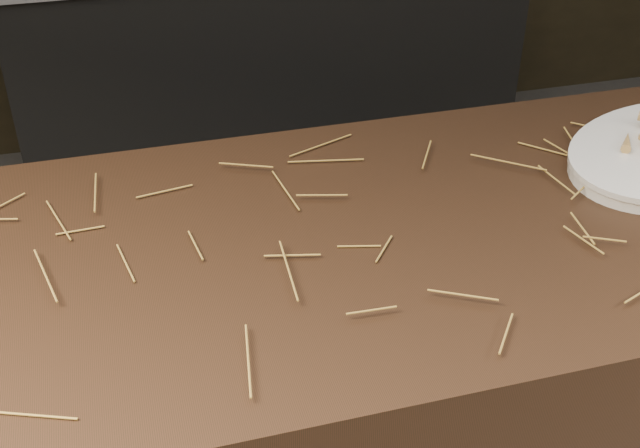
{
  "coord_description": "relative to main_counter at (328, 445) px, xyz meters",
  "views": [
    {
      "loc": [
        -0.27,
        -0.63,
        1.56
      ],
      "look_at": [
        -0.03,
        0.25,
        0.96
      ],
      "focal_mm": 45.0,
      "sensor_mm": 36.0,
      "label": 1
    }
  ],
  "objects": [
    {
      "name": "back_counter",
      "position": [
        0.3,
        1.88,
        -0.03
      ],
      "size": [
        1.82,
        0.62,
        0.84
      ],
      "color": "black",
      "rests_on": "ground"
    },
    {
      "name": "main_counter",
      "position": [
        0.0,
        0.0,
        0.0
      ],
      "size": [
        2.4,
        0.7,
        0.9
      ],
      "primitive_type": "cube",
      "color": "black",
      "rests_on": "ground"
    },
    {
      "name": "straw_bedding",
      "position": [
        0.0,
        0.0,
        0.46
      ],
      "size": [
        1.4,
        0.6,
        0.02
      ],
      "primitive_type": null,
      "color": "#A68836",
      "rests_on": "main_counter"
    }
  ]
}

